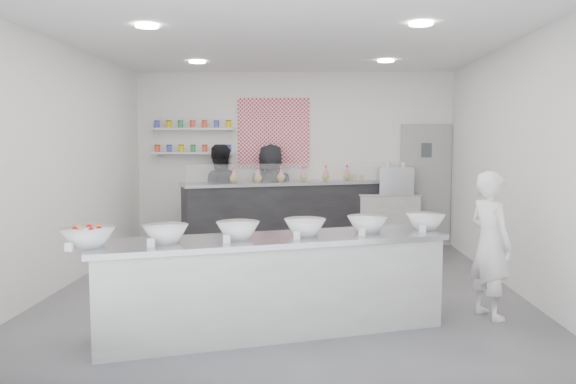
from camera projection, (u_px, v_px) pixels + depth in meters
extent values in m
plane|color=#515156|center=(287.00, 286.00, 6.98)|extent=(6.00, 6.00, 0.00)
plane|color=white|center=(287.00, 41.00, 6.71)|extent=(6.00, 6.00, 0.00)
plane|color=white|center=(294.00, 159.00, 9.83)|extent=(5.50, 0.00, 5.50)
plane|color=white|center=(65.00, 166.00, 6.95)|extent=(0.00, 6.00, 6.00)
plane|color=white|center=(515.00, 166.00, 6.74)|extent=(0.00, 6.00, 6.00)
cube|color=gray|center=(425.00, 185.00, 9.76)|extent=(0.88, 0.04, 2.10)
cube|color=red|center=(273.00, 133.00, 9.78)|extent=(1.25, 0.03, 1.20)
cube|color=silver|center=(193.00, 153.00, 9.79)|extent=(1.45, 0.22, 0.04)
cube|color=silver|center=(193.00, 129.00, 9.75)|extent=(1.45, 0.22, 0.04)
cylinder|color=white|center=(147.00, 26.00, 5.77)|extent=(0.24, 0.24, 0.02)
cylinder|color=white|center=(421.00, 24.00, 5.67)|extent=(0.24, 0.24, 0.02)
cylinder|color=white|center=(197.00, 62.00, 8.36)|extent=(0.24, 0.24, 0.02)
cylinder|color=white|center=(386.00, 61.00, 8.25)|extent=(0.24, 0.24, 0.02)
cube|color=#A6A6A1|center=(272.00, 285.00, 5.28)|extent=(3.38, 1.81, 0.90)
cube|color=black|center=(292.00, 215.00, 9.41)|extent=(3.67, 1.93, 1.14)
cube|color=white|center=(299.00, 173.00, 9.04)|extent=(3.39, 1.30, 0.31)
cube|color=#A6A6A1|center=(383.00, 220.00, 9.65)|extent=(1.23, 0.39, 0.91)
cube|color=#93969E|center=(395.00, 181.00, 9.58)|extent=(0.57, 0.40, 0.44)
imported|color=white|center=(490.00, 245.00, 5.69)|extent=(0.55, 0.64, 1.50)
imported|color=black|center=(219.00, 195.00, 9.68)|extent=(0.97, 0.83, 1.75)
imported|color=black|center=(271.00, 195.00, 9.64)|extent=(0.86, 0.56, 1.75)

